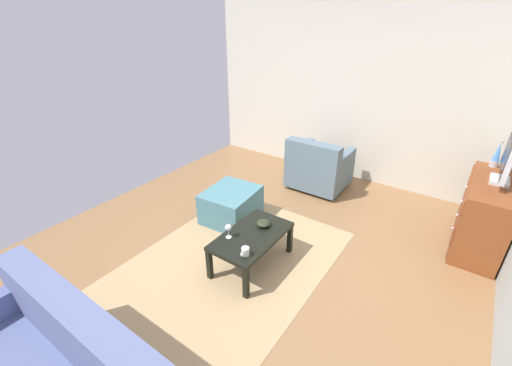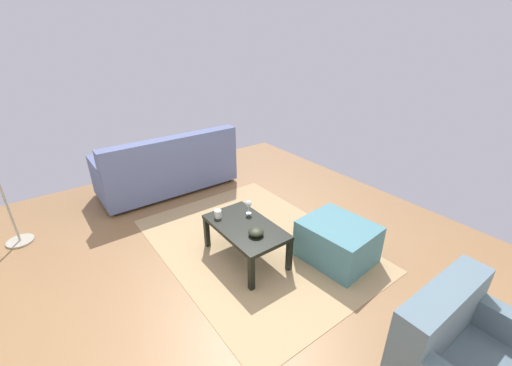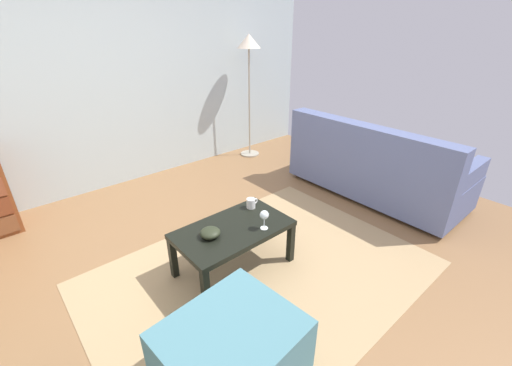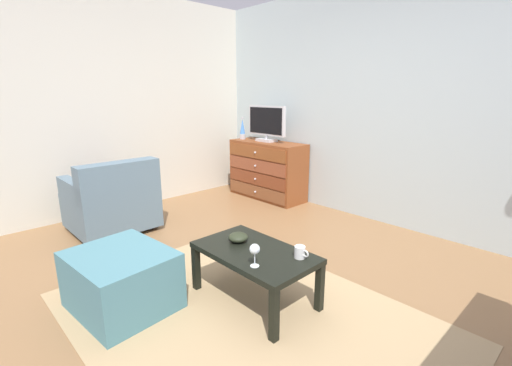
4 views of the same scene
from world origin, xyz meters
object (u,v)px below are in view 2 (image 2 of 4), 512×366
Objects in this scene: wine_glass at (249,204)px; couch_large at (168,169)px; coffee_table at (246,230)px; mug at (218,214)px; ottoman at (337,242)px; bowl_decorative at (256,232)px.

couch_large reaches higher than wine_glass.
mug is at bearing 25.11° from coffee_table.
ottoman is (-0.89, -0.90, -0.23)m from mug.
bowl_decorative is at bearing 175.60° from coffee_table.
coffee_table is 1.28× the size of ottoman.
wine_glass is 0.22× the size of ottoman.
wine_glass is (0.18, -0.17, 0.17)m from coffee_table.
ottoman is (-2.59, -0.75, -0.13)m from couch_large.
coffee_table is 7.88× the size of mug.
wine_glass reaches higher than coffee_table.
wine_glass is at bearing -175.03° from couch_large.
wine_glass is 0.08× the size of couch_large.
ottoman is at bearing -134.82° from mug.
coffee_table is 5.72× the size of wine_glass.
bowl_decorative is (-0.38, 0.18, -0.08)m from wine_glass.
wine_glass is at bearing 37.61° from ottoman.
wine_glass is at bearing -25.76° from bowl_decorative.
couch_large is (1.70, -0.15, -0.10)m from mug.
wine_glass is at bearing -43.23° from coffee_table.
coffee_table is 2.01m from couch_large.
ottoman reaches higher than coffee_table.
bowl_decorative is at bearing 63.38° from ottoman.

